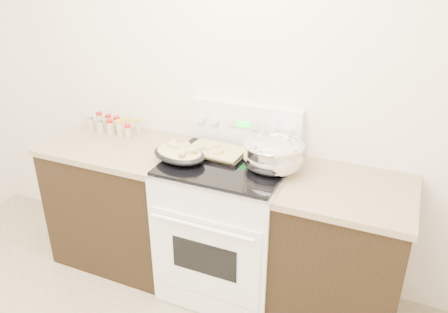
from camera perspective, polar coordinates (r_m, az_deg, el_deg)
The scene contains 9 objects.
counter_left at distance 3.28m, azimuth -13.04°, elevation -5.67°, with size 0.93×0.67×0.92m.
counter_right at distance 2.76m, azimuth 14.88°, elevation -12.32°, with size 0.73×0.67×0.92m.
kitchen_range at distance 2.89m, azimuth 0.44°, elevation -8.78°, with size 0.78×0.73×1.22m.
mixing_bowl at distance 2.57m, azimuth 6.44°, elevation 0.15°, with size 0.37×0.37×0.21m.
roasting_pan at distance 2.68m, azimuth -5.85°, elevation 0.46°, with size 0.42×0.34×0.11m.
baking_sheet at distance 2.76m, azimuth -1.17°, elevation 0.67°, with size 0.41×0.29×0.06m.
wooden_spoon at distance 2.70m, azimuth -2.45°, elevation -0.09°, with size 0.20×0.19×0.04m.
blue_ladle at distance 2.53m, azimuth 6.64°, elevation -1.49°, with size 0.14×0.26×0.10m.
spice_jars at distance 3.24m, azimuth -14.25°, elevation 3.98°, with size 0.40×0.15×0.12m.
Camera 1 is at (1.30, -0.78, 2.10)m, focal length 35.00 mm.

